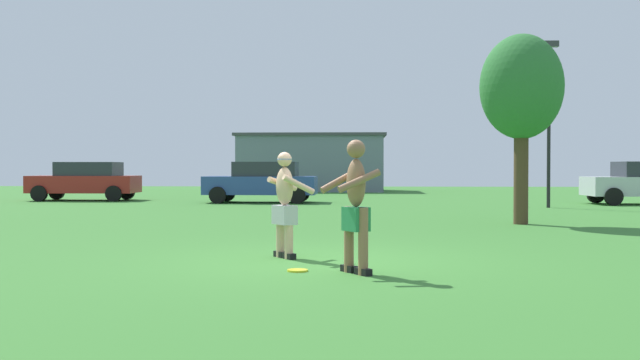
{
  "coord_description": "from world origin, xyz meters",
  "views": [
    {
      "loc": [
        0.58,
        -10.71,
        1.41
      ],
      "look_at": [
        0.03,
        0.33,
        1.2
      ],
      "focal_mm": 40.94,
      "sensor_mm": 36.0,
      "label": 1
    }
  ],
  "objects_px": {
    "player_in_green": "(356,203)",
    "frisbee": "(298,270)",
    "car_blue_far_end": "(262,181)",
    "player_with_cap": "(285,200)",
    "lamp_post": "(549,105)",
    "car_red_mid_lot": "(86,180)",
    "tree_left_field": "(521,89)"
  },
  "relations": [
    {
      "from": "frisbee",
      "to": "car_blue_far_end",
      "type": "height_order",
      "value": "car_blue_far_end"
    },
    {
      "from": "player_in_green",
      "to": "lamp_post",
      "type": "relative_size",
      "value": 0.31
    },
    {
      "from": "car_red_mid_lot",
      "to": "lamp_post",
      "type": "distance_m",
      "value": 18.38
    },
    {
      "from": "player_in_green",
      "to": "frisbee",
      "type": "distance_m",
      "value": 1.21
    },
    {
      "from": "player_in_green",
      "to": "frisbee",
      "type": "bearing_deg",
      "value": 167.88
    },
    {
      "from": "player_in_green",
      "to": "car_red_mid_lot",
      "type": "xyz_separation_m",
      "value": [
        -11.11,
        19.92,
        -0.1
      ]
    },
    {
      "from": "player_in_green",
      "to": "car_blue_far_end",
      "type": "bearing_deg",
      "value": 101.05
    },
    {
      "from": "car_blue_far_end",
      "to": "lamp_post",
      "type": "relative_size",
      "value": 0.77
    },
    {
      "from": "player_with_cap",
      "to": "car_red_mid_lot",
      "type": "height_order",
      "value": "player_with_cap"
    },
    {
      "from": "player_in_green",
      "to": "car_blue_far_end",
      "type": "distance_m",
      "value": 18.93
    },
    {
      "from": "player_with_cap",
      "to": "tree_left_field",
      "type": "bearing_deg",
      "value": 53.21
    },
    {
      "from": "player_in_green",
      "to": "player_with_cap",
      "type": "bearing_deg",
      "value": 124.47
    },
    {
      "from": "car_red_mid_lot",
      "to": "lamp_post",
      "type": "xyz_separation_m",
      "value": [
        17.65,
        -4.37,
        2.64
      ]
    },
    {
      "from": "car_red_mid_lot",
      "to": "lamp_post",
      "type": "relative_size",
      "value": 0.77
    },
    {
      "from": "player_with_cap",
      "to": "tree_left_field",
      "type": "distance_m",
      "value": 8.83
    },
    {
      "from": "player_with_cap",
      "to": "player_in_green",
      "type": "height_order",
      "value": "player_in_green"
    },
    {
      "from": "player_with_cap",
      "to": "lamp_post",
      "type": "height_order",
      "value": "lamp_post"
    },
    {
      "from": "car_blue_far_end",
      "to": "player_in_green",
      "type": "bearing_deg",
      "value": -78.95
    },
    {
      "from": "player_with_cap",
      "to": "frisbee",
      "type": "distance_m",
      "value": 1.69
    },
    {
      "from": "frisbee",
      "to": "player_in_green",
      "type": "bearing_deg",
      "value": -12.12
    },
    {
      "from": "car_red_mid_lot",
      "to": "player_in_green",
      "type": "bearing_deg",
      "value": -60.86
    },
    {
      "from": "frisbee",
      "to": "lamp_post",
      "type": "height_order",
      "value": "lamp_post"
    },
    {
      "from": "car_red_mid_lot",
      "to": "tree_left_field",
      "type": "relative_size",
      "value": 0.94
    },
    {
      "from": "frisbee",
      "to": "lamp_post",
      "type": "distance_m",
      "value": 17.39
    },
    {
      "from": "player_with_cap",
      "to": "tree_left_field",
      "type": "xyz_separation_m",
      "value": [
        5.09,
        6.81,
        2.39
      ]
    },
    {
      "from": "player_with_cap",
      "to": "frisbee",
      "type": "xyz_separation_m",
      "value": [
        0.31,
        -1.41,
        -0.88
      ]
    },
    {
      "from": "player_with_cap",
      "to": "player_in_green",
      "type": "bearing_deg",
      "value": -55.53
    },
    {
      "from": "player_with_cap",
      "to": "car_blue_far_end",
      "type": "bearing_deg",
      "value": 98.52
    },
    {
      "from": "frisbee",
      "to": "car_red_mid_lot",
      "type": "xyz_separation_m",
      "value": [
        -10.34,
        19.76,
        0.81
      ]
    },
    {
      "from": "player_with_cap",
      "to": "car_red_mid_lot",
      "type": "relative_size",
      "value": 0.38
    },
    {
      "from": "lamp_post",
      "to": "tree_left_field",
      "type": "relative_size",
      "value": 1.22
    },
    {
      "from": "frisbee",
      "to": "car_blue_far_end",
      "type": "distance_m",
      "value": 18.65
    }
  ]
}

